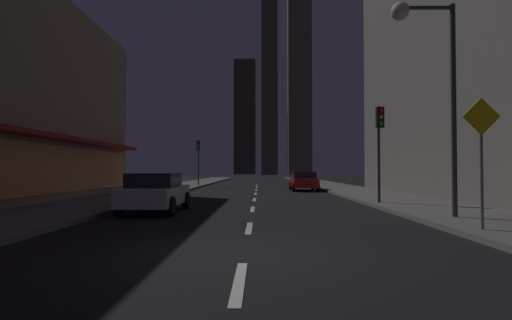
% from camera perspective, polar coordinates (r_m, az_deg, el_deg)
% --- Properties ---
extents(ground_plane, '(78.00, 136.00, 0.10)m').
position_cam_1_polar(ground_plane, '(39.71, 0.14, -3.75)').
color(ground_plane, black).
extents(sidewalk_right, '(4.00, 76.00, 0.15)m').
position_cam_1_polar(sidewalk_right, '(40.27, 10.17, -3.52)').
color(sidewalk_right, '#605E59').
rests_on(sidewalk_right, ground).
extents(sidewalk_left, '(4.00, 76.00, 0.15)m').
position_cam_1_polar(sidewalk_left, '(40.37, -9.87, -3.51)').
color(sidewalk_left, '#605E59').
rests_on(sidewalk_left, ground).
extents(lane_marking_center, '(0.16, 38.60, 0.01)m').
position_cam_1_polar(lane_marking_center, '(23.93, -0.14, -5.16)').
color(lane_marking_center, silver).
rests_on(lane_marking_center, ground).
extents(building_apartment_right, '(11.00, 20.00, 20.03)m').
position_cam_1_polar(building_apartment_right, '(28.88, 31.31, 15.81)').
color(building_apartment_right, slate).
rests_on(building_apartment_right, ground).
extents(skyscraper_distant_tall, '(7.95, 6.09, 42.35)m').
position_cam_1_polar(skyscraper_distant_tall, '(151.27, -1.59, 6.03)').
color(skyscraper_distant_tall, '#2F2D23').
rests_on(skyscraper_distant_tall, ground).
extents(skyscraper_distant_mid, '(5.13, 5.22, 76.82)m').
position_cam_1_polar(skyscraper_distant_mid, '(133.92, 1.88, 14.55)').
color(skyscraper_distant_mid, '#484436').
rests_on(skyscraper_distant_mid, ground).
extents(skyscraper_distant_short, '(7.45, 7.86, 60.21)m').
position_cam_1_polar(skyscraper_distant_short, '(135.16, 6.11, 10.78)').
color(skyscraper_distant_short, '#5B5744').
rests_on(skyscraper_distant_short, ground).
extents(car_parked_near, '(1.98, 4.24, 1.45)m').
position_cam_1_polar(car_parked_near, '(15.50, -14.02, -4.43)').
color(car_parked_near, silver).
rests_on(car_parked_near, ground).
extents(car_parked_far, '(1.98, 4.24, 1.45)m').
position_cam_1_polar(car_parked_far, '(30.81, 6.73, -2.94)').
color(car_parked_far, '#B21919').
rests_on(car_parked_far, ground).
extents(fire_hydrant_far_left, '(0.42, 0.30, 0.65)m').
position_cam_1_polar(fire_hydrant_far_left, '(25.82, -13.34, -3.85)').
color(fire_hydrant_far_left, red).
rests_on(fire_hydrant_far_left, sidewalk_left).
extents(traffic_light_near_right, '(0.32, 0.48, 4.20)m').
position_cam_1_polar(traffic_light_near_right, '(18.41, 17.03, 3.71)').
color(traffic_light_near_right, '#2D2D2D').
rests_on(traffic_light_near_right, sidewalk_right).
extents(traffic_light_far_left, '(0.32, 0.48, 4.20)m').
position_cam_1_polar(traffic_light_far_left, '(38.33, -8.13, 1.03)').
color(traffic_light_far_left, '#2D2D2D').
rests_on(traffic_light_far_left, sidewalk_left).
extents(street_lamp_right, '(1.96, 0.56, 6.58)m').
position_cam_1_polar(street_lamp_right, '(13.79, 22.86, 13.40)').
color(street_lamp_right, '#38383D').
rests_on(street_lamp_right, sidewalk_right).
extents(pedestrian_crossing_sign, '(0.91, 0.08, 3.15)m').
position_cam_1_polar(pedestrian_crossing_sign, '(11.08, 29.20, 1.09)').
color(pedestrian_crossing_sign, slate).
rests_on(pedestrian_crossing_sign, sidewalk_right).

